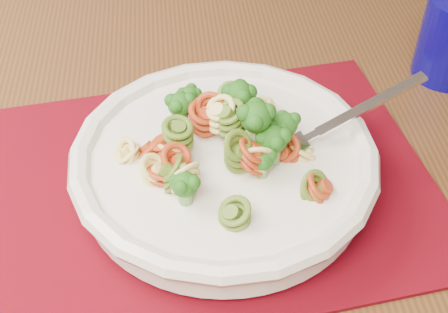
{
  "coord_description": "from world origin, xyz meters",
  "views": [
    {
      "loc": [
        0.41,
        -0.03,
        1.19
      ],
      "look_at": [
        0.4,
        0.38,
        0.8
      ],
      "focal_mm": 50.0,
      "sensor_mm": 36.0,
      "label": 1
    }
  ],
  "objects": [
    {
      "name": "pasta_broccoli_heap",
      "position": [
        0.4,
        0.38,
        0.81
      ],
      "size": [
        0.24,
        0.24,
        0.06
      ],
      "primitive_type": null,
      "color": "#E4CB70",
      "rests_on": "pasta_bowl"
    },
    {
      "name": "pasta_bowl",
      "position": [
        0.4,
        0.38,
        0.79
      ],
      "size": [
        0.28,
        0.28,
        0.05
      ],
      "color": "silver",
      "rests_on": "placemat"
    },
    {
      "name": "fork",
      "position": [
        0.47,
        0.39,
        0.81
      ],
      "size": [
        0.18,
        0.09,
        0.08
      ],
      "primitive_type": null,
      "rotation": [
        0.0,
        -0.35,
        0.37
      ],
      "color": "silver",
      "rests_on": "pasta_bowl"
    },
    {
      "name": "placemat",
      "position": [
        0.39,
        0.38,
        0.76
      ],
      "size": [
        0.47,
        0.4,
        0.0
      ],
      "primitive_type": "cube",
      "rotation": [
        0.0,
        0.0,
        0.24
      ],
      "color": "#540311",
      "rests_on": "dining_table"
    },
    {
      "name": "dining_table",
      "position": [
        0.38,
        0.45,
        0.65
      ],
      "size": [
        1.41,
        0.99,
        0.76
      ],
      "rotation": [
        0.0,
        0.0,
        0.11
      ],
      "color": "#4F3016",
      "rests_on": "ground"
    }
  ]
}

